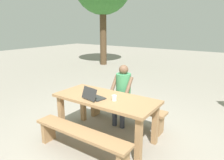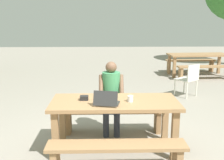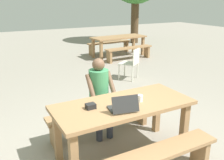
{
  "view_description": "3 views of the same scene",
  "coord_description": "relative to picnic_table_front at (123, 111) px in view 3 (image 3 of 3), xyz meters",
  "views": [
    {
      "loc": [
        2.0,
        -2.74,
        1.98
      ],
      "look_at": [
        -0.03,
        0.25,
        1.03
      ],
      "focal_mm": 32.95,
      "sensor_mm": 36.0,
      "label": 1
    },
    {
      "loc": [
        -0.14,
        -3.77,
        1.94
      ],
      "look_at": [
        -0.03,
        0.25,
        1.03
      ],
      "focal_mm": 43.89,
      "sensor_mm": 36.0,
      "label": 2
    },
    {
      "loc": [
        -1.57,
        -2.57,
        2.08
      ],
      "look_at": [
        -0.03,
        0.25,
        1.03
      ],
      "focal_mm": 40.21,
      "sensor_mm": 36.0,
      "label": 3
    }
  ],
  "objects": [
    {
      "name": "ground_plane",
      "position": [
        0.0,
        0.0,
        -0.66
      ],
      "size": [
        30.0,
        30.0,
        0.0
      ],
      "primitive_type": "plane",
      "color": "gray"
    },
    {
      "name": "picnic_table_front",
      "position": [
        0.0,
        0.0,
        0.0
      ],
      "size": [
        1.83,
        0.81,
        0.78
      ],
      "color": "#9E754C",
      "rests_on": "ground"
    },
    {
      "name": "bench_near",
      "position": [
        0.0,
        -0.66,
        -0.34
      ],
      "size": [
        1.74,
        0.3,
        0.42
      ],
      "color": "#9E754C",
      "rests_on": "ground"
    },
    {
      "name": "bench_far",
      "position": [
        0.0,
        0.66,
        -0.34
      ],
      "size": [
        1.74,
        0.3,
        0.42
      ],
      "color": "#9E754C",
      "rests_on": "ground"
    },
    {
      "name": "laptop",
      "position": [
        -0.12,
        -0.19,
        0.17
      ],
      "size": [
        0.38,
        0.34,
        0.21
      ],
      "rotation": [
        0.0,
        0.0,
        2.94
      ],
      "color": "#2D2D2D",
      "rests_on": "picnic_table_front"
    },
    {
      "name": "small_pouch",
      "position": [
        -0.44,
        0.05,
        0.15
      ],
      "size": [
        0.12,
        0.1,
        0.06
      ],
      "color": "black",
      "rests_on": "picnic_table_front"
    },
    {
      "name": "coffee_mug",
      "position": [
        0.22,
        -0.05,
        0.16
      ],
      "size": [
        0.08,
        0.08,
        0.09
      ],
      "color": "white",
      "rests_on": "picnic_table_front"
    },
    {
      "name": "person_seated",
      "position": [
        -0.04,
        0.63,
        0.06
      ],
      "size": [
        0.41,
        0.41,
        1.24
      ],
      "color": "#333847",
      "rests_on": "ground"
    },
    {
      "name": "plastic_chair",
      "position": [
        1.95,
        2.83,
        -0.2
      ],
      "size": [
        0.61,
        0.61,
        0.83
      ],
      "rotation": [
        0.0,
        0.0,
        3.76
      ],
      "color": "silver",
      "rests_on": "ground"
    },
    {
      "name": "picnic_table_mid",
      "position": [
        3.04,
        5.38,
        -0.02
      ],
      "size": [
        2.05,
        0.9,
        0.74
      ],
      "rotation": [
        0.0,
        0.0,
        0.05
      ],
      "color": "#9E754C",
      "rests_on": "ground"
    },
    {
      "name": "bench_mid_south",
      "position": [
        3.07,
        4.71,
        -0.32
      ],
      "size": [
        1.82,
        0.4,
        0.45
      ],
      "rotation": [
        0.0,
        0.0,
        0.05
      ],
      "color": "#9E754C",
      "rests_on": "ground"
    },
    {
      "name": "bench_mid_north",
      "position": [
        3.0,
        6.05,
        -0.32
      ],
      "size": [
        1.82,
        0.4,
        0.45
      ],
      "rotation": [
        0.0,
        0.0,
        0.05
      ],
      "color": "#9E754C",
      "rests_on": "ground"
    }
  ]
}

